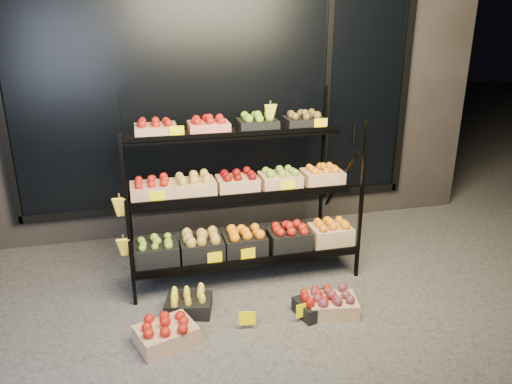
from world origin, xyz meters
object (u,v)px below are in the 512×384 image
object	(u,v)px
floor_crate_midleft	(189,303)
display_rack	(239,192)
floor_crate_left	(166,332)
floor_crate_midright	(332,303)

from	to	relation	value
floor_crate_midleft	display_rack	bearing A→B (deg)	62.81
display_rack	floor_crate_left	size ratio (longest dim) A/B	4.34
display_rack	floor_crate_left	world-z (taller)	display_rack
floor_crate_midleft	floor_crate_midright	distance (m)	1.20
display_rack	floor_crate_midright	xyz separation A→B (m)	(0.58, -0.95, -0.69)
floor_crate_midright	floor_crate_midleft	bearing A→B (deg)	175.71
floor_crate_left	floor_crate_midright	bearing A→B (deg)	-16.30
floor_crate_midleft	floor_crate_midright	bearing A→B (deg)	-0.01
floor_crate_left	floor_crate_midleft	bearing A→B (deg)	40.81
display_rack	floor_crate_left	distance (m)	1.47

